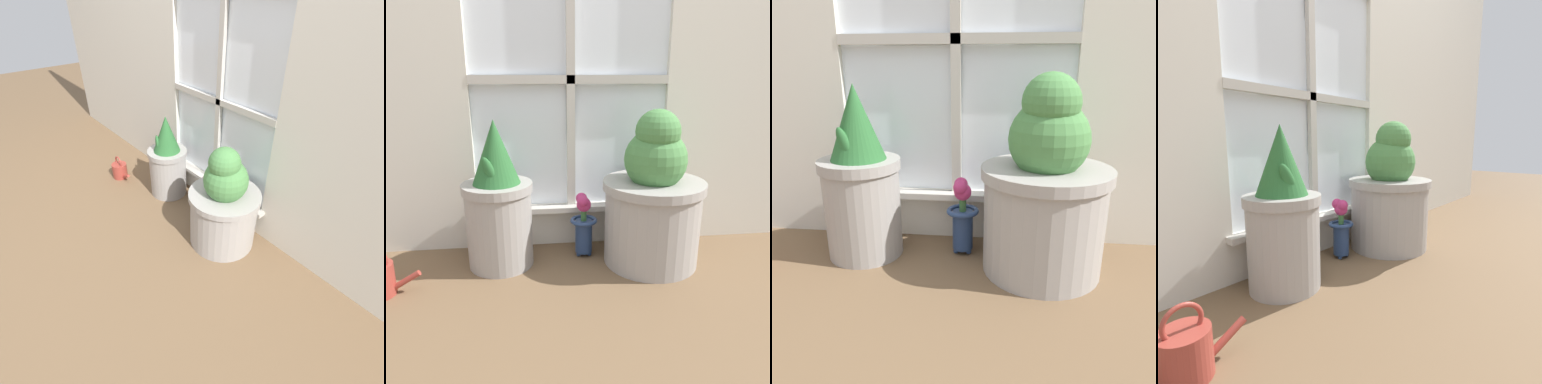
# 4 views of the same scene
# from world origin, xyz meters

# --- Properties ---
(ground_plane) EXTENTS (10.00, 10.00, 0.00)m
(ground_plane) POSITION_xyz_m (0.00, 0.00, 0.00)
(ground_plane) COLOR brown
(potted_plant_left) EXTENTS (0.28, 0.28, 0.61)m
(potted_plant_left) POSITION_xyz_m (-0.32, 0.34, 0.27)
(potted_plant_left) COLOR #9E9993
(potted_plant_left) RESTS_ON ground_plane
(potted_plant_right) EXTENTS (0.42, 0.42, 0.65)m
(potted_plant_right) POSITION_xyz_m (0.32, 0.29, 0.27)
(potted_plant_right) COLOR #9E9993
(potted_plant_right) RESTS_ON ground_plane
(flower_vase) EXTENTS (0.12, 0.12, 0.29)m
(flower_vase) POSITION_xyz_m (0.04, 0.38, 0.15)
(flower_vase) COLOR navy
(flower_vase) RESTS_ON ground_plane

